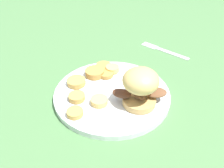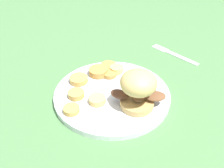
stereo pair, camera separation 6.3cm
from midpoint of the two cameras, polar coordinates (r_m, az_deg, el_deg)
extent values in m
plane|color=#4C7A47|center=(0.66, -2.75, -2.95)|extent=(4.00, 4.00, 0.00)
cylinder|color=white|center=(0.65, -2.77, -2.46)|extent=(0.29, 0.29, 0.01)
torus|color=white|center=(0.65, -2.79, -2.08)|extent=(0.29, 0.29, 0.01)
cylinder|color=tan|center=(0.61, 3.00, -3.85)|extent=(0.08, 0.08, 0.01)
ellipsoid|color=#563323|center=(0.60, -0.86, -2.20)|extent=(0.03, 0.05, 0.02)
ellipsoid|color=brown|center=(0.60, 2.97, -2.47)|extent=(0.04, 0.04, 0.01)
ellipsoid|color=brown|center=(0.62, 5.18, -0.28)|extent=(0.05, 0.04, 0.02)
ellipsoid|color=brown|center=(0.61, 6.63, -2.19)|extent=(0.05, 0.06, 0.01)
ellipsoid|color=#DBB26B|center=(0.57, 3.19, 0.62)|extent=(0.08, 0.08, 0.05)
cylinder|color=#BC8942|center=(0.73, -4.30, 3.75)|extent=(0.04, 0.04, 0.01)
cylinder|color=#BC8942|center=(0.71, -6.37, 2.41)|extent=(0.05, 0.05, 0.02)
cylinder|color=tan|center=(0.59, -11.12, -6.28)|extent=(0.04, 0.04, 0.01)
cylinder|color=#DBB766|center=(0.61, -5.75, -3.80)|extent=(0.04, 0.04, 0.01)
cylinder|color=tan|center=(0.63, -10.53, -2.90)|extent=(0.04, 0.04, 0.01)
cylinder|color=#BC8942|center=(0.70, -3.88, 2.10)|extent=(0.04, 0.04, 0.01)
cylinder|color=tan|center=(0.68, -10.42, 0.38)|extent=(0.05, 0.05, 0.01)
cylinder|color=#DBB766|center=(0.72, -2.43, 3.24)|extent=(0.04, 0.04, 0.01)
cube|color=silver|center=(0.85, 10.89, 6.53)|extent=(0.06, 0.11, 0.00)
cube|color=silver|center=(0.88, 6.20, 8.29)|extent=(0.04, 0.06, 0.00)
camera|label=1|loc=(0.03, -92.86, -2.15)|focal=42.00mm
camera|label=2|loc=(0.03, 87.14, 2.15)|focal=42.00mm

